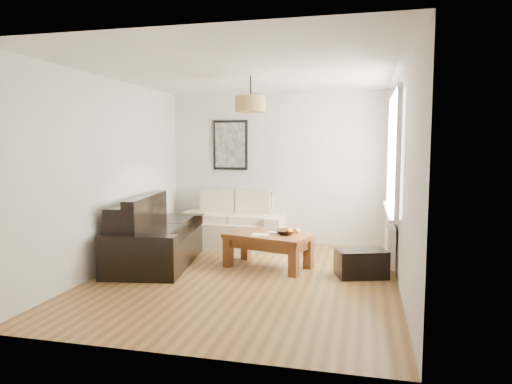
% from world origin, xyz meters
% --- Properties ---
extents(floor, '(4.50, 4.50, 0.00)m').
position_xyz_m(floor, '(0.00, 0.00, 0.00)').
color(floor, brown).
rests_on(floor, ground).
extents(ceiling, '(3.80, 4.50, 0.00)m').
position_xyz_m(ceiling, '(0.00, 0.00, 2.60)').
color(ceiling, white).
rests_on(ceiling, floor).
extents(wall_back, '(3.80, 0.04, 2.60)m').
position_xyz_m(wall_back, '(0.00, 2.25, 1.30)').
color(wall_back, silver).
rests_on(wall_back, floor).
extents(wall_front, '(3.80, 0.04, 2.60)m').
position_xyz_m(wall_front, '(0.00, -2.25, 1.30)').
color(wall_front, silver).
rests_on(wall_front, floor).
extents(wall_left, '(0.04, 4.50, 2.60)m').
position_xyz_m(wall_left, '(-1.90, 0.00, 1.30)').
color(wall_left, silver).
rests_on(wall_left, floor).
extents(wall_right, '(0.04, 4.50, 2.60)m').
position_xyz_m(wall_right, '(1.90, 0.00, 1.30)').
color(wall_right, silver).
rests_on(wall_right, floor).
extents(window_bay, '(0.14, 1.90, 1.60)m').
position_xyz_m(window_bay, '(1.86, 0.80, 1.60)').
color(window_bay, white).
rests_on(window_bay, wall_right).
extents(radiator, '(0.10, 0.90, 0.52)m').
position_xyz_m(radiator, '(1.82, 0.80, 0.38)').
color(radiator, white).
rests_on(radiator, wall_right).
extents(poster, '(0.62, 0.04, 0.87)m').
position_xyz_m(poster, '(-0.85, 2.22, 1.70)').
color(poster, black).
rests_on(poster, wall_back).
extents(pendant_shade, '(0.40, 0.40, 0.20)m').
position_xyz_m(pendant_shade, '(0.00, 0.30, 2.23)').
color(pendant_shade, tan).
rests_on(pendant_shade, ceiling).
extents(loveseat_cream, '(1.77, 0.98, 0.87)m').
position_xyz_m(loveseat_cream, '(-0.68, 1.78, 0.44)').
color(loveseat_cream, beige).
rests_on(loveseat_cream, floor).
extents(sofa_leather, '(1.29, 2.16, 0.88)m').
position_xyz_m(sofa_leather, '(-1.43, 0.47, 0.44)').
color(sofa_leather, black).
rests_on(sofa_leather, floor).
extents(coffee_table, '(1.29, 0.93, 0.47)m').
position_xyz_m(coffee_table, '(0.18, 0.56, 0.24)').
color(coffee_table, brown).
rests_on(coffee_table, floor).
extents(ottoman, '(0.72, 0.58, 0.36)m').
position_xyz_m(ottoman, '(1.45, 0.39, 0.18)').
color(ottoman, black).
rests_on(ottoman, floor).
extents(cushion_left, '(0.40, 0.20, 0.39)m').
position_xyz_m(cushion_left, '(-1.03, 1.99, 0.74)').
color(cushion_left, black).
rests_on(cushion_left, loveseat_cream).
extents(cushion_right, '(0.38, 0.15, 0.37)m').
position_xyz_m(cushion_right, '(-0.26, 1.99, 0.73)').
color(cushion_right, black).
rests_on(cushion_right, loveseat_cream).
extents(fruit_bowl, '(0.29, 0.29, 0.07)m').
position_xyz_m(fruit_bowl, '(0.43, 0.56, 0.51)').
color(fruit_bowl, black).
rests_on(fruit_bowl, coffee_table).
extents(orange_a, '(0.08, 0.08, 0.07)m').
position_xyz_m(orange_a, '(0.49, 0.62, 0.51)').
color(orange_a, '#FF5715').
rests_on(orange_a, fruit_bowl).
extents(orange_b, '(0.10, 0.10, 0.09)m').
position_xyz_m(orange_b, '(0.58, 0.66, 0.51)').
color(orange_b, '#FF9C15').
rests_on(orange_b, fruit_bowl).
extents(orange_c, '(0.09, 0.09, 0.08)m').
position_xyz_m(orange_c, '(0.47, 0.60, 0.51)').
color(orange_c, orange).
rests_on(orange_c, fruit_bowl).
extents(papers, '(0.24, 0.18, 0.01)m').
position_xyz_m(papers, '(0.09, 0.48, 0.48)').
color(papers, white).
rests_on(papers, coffee_table).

